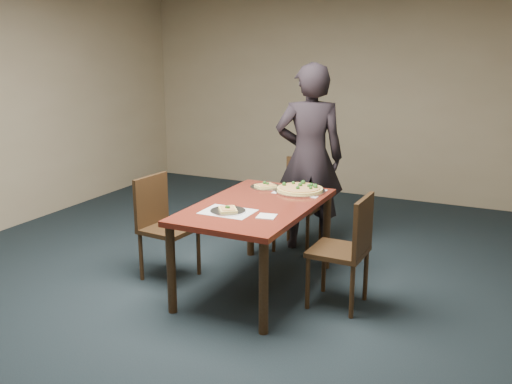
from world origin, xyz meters
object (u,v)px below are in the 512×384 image
at_px(slice_plate_near, 228,210).
at_px(chair_left, 162,221).
at_px(dining_table, 256,214).
at_px(slice_plate_far, 265,186).
at_px(diner, 310,158).
at_px(chair_far, 301,198).
at_px(chair_right, 348,245).
at_px(pizza_pan, 300,189).

bearing_deg(slice_plate_near, chair_left, 165.71).
xyz_separation_m(dining_table, slice_plate_far, (-0.16, 0.53, 0.10)).
xyz_separation_m(diner, slice_plate_near, (-0.13, -1.47, -0.17)).
relative_size(chair_left, diner, 0.49).
bearing_deg(slice_plate_far, chair_far, 78.16).
bearing_deg(chair_right, slice_plate_far, -117.85).
relative_size(chair_far, pizza_pan, 2.00).
bearing_deg(slice_plate_near, chair_right, 18.65).
relative_size(dining_table, diner, 0.81).
xyz_separation_m(dining_table, chair_right, (0.80, -0.00, -0.14)).
distance_m(pizza_pan, slice_plate_near, 0.88).
bearing_deg(chair_right, pizza_pan, -129.67).
distance_m(dining_table, chair_right, 0.81).
relative_size(dining_table, chair_far, 1.65).
distance_m(dining_table, chair_far, 1.13).
height_order(chair_far, chair_right, same).
distance_m(chair_right, diner, 1.45).
xyz_separation_m(chair_left, slice_plate_near, (0.77, -0.20, 0.25)).
relative_size(chair_right, slice_plate_far, 3.25).
distance_m(chair_far, diner, 0.42).
bearing_deg(diner, chair_right, 99.56).
bearing_deg(chair_far, dining_table, -86.75).
bearing_deg(slice_plate_near, diner, 84.85).
relative_size(diner, pizza_pan, 4.10).
bearing_deg(chair_left, chair_right, -81.15).
height_order(dining_table, slice_plate_near, slice_plate_near).
height_order(diner, slice_plate_far, diner).
distance_m(dining_table, slice_plate_far, 0.56).
bearing_deg(dining_table, slice_plate_far, 106.54).
distance_m(chair_right, slice_plate_far, 1.12).
xyz_separation_m(diner, pizza_pan, (0.15, -0.63, -0.16)).
relative_size(diner, slice_plate_far, 6.64).
bearing_deg(chair_right, dining_table, -88.89).
distance_m(dining_table, slice_plate_near, 0.34).
bearing_deg(slice_plate_far, pizza_pan, 0.22).
bearing_deg(diner, pizza_pan, 79.64).
bearing_deg(chair_left, pizza_pan, -53.38).
xyz_separation_m(dining_table, pizza_pan, (0.18, 0.53, 0.11)).
bearing_deg(diner, chair_far, 6.15).
relative_size(dining_table, slice_plate_far, 5.36).
bearing_deg(dining_table, diner, 88.36).
relative_size(pizza_pan, slice_plate_near, 1.62).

